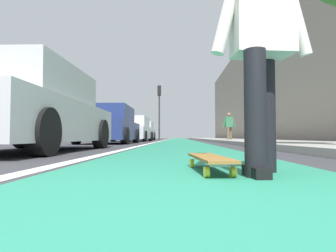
{
  "coord_description": "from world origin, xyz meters",
  "views": [
    {
      "loc": [
        -0.75,
        0.1,
        0.26
      ],
      "look_at": [
        8.51,
        0.42,
        0.63
      ],
      "focal_mm": 29.68,
      "sensor_mm": 36.0,
      "label": 1
    }
  ],
  "objects_px": {
    "parked_car_far": "(133,130)",
    "parked_car_end": "(142,131)",
    "parked_car_mid": "(109,126)",
    "skater_person": "(261,39)",
    "skateboard": "(209,159)",
    "parked_car_near": "(30,111)",
    "traffic_light": "(159,103)",
    "pedestrian_distant": "(229,125)"
  },
  "relations": [
    {
      "from": "skateboard",
      "to": "parked_car_end",
      "type": "distance_m",
      "value": 20.44
    },
    {
      "from": "parked_car_far",
      "to": "parked_car_end",
      "type": "distance_m",
      "value": 5.81
    },
    {
      "from": "skateboard",
      "to": "pedestrian_distant",
      "type": "relative_size",
      "value": 0.54
    },
    {
      "from": "parked_car_mid",
      "to": "pedestrian_distant",
      "type": "xyz_separation_m",
      "value": [
        4.54,
        -5.53,
        0.22
      ]
    },
    {
      "from": "skateboard",
      "to": "parked_car_end",
      "type": "relative_size",
      "value": 0.2
    },
    {
      "from": "skater_person",
      "to": "parked_car_mid",
      "type": "height_order",
      "value": "skater_person"
    },
    {
      "from": "parked_car_near",
      "to": "traffic_light",
      "type": "bearing_deg",
      "value": -3.76
    },
    {
      "from": "parked_car_mid",
      "to": "parked_car_end",
      "type": "distance_m",
      "value": 11.42
    },
    {
      "from": "skateboard",
      "to": "parked_car_near",
      "type": "relative_size",
      "value": 0.2
    },
    {
      "from": "skateboard",
      "to": "pedestrian_distant",
      "type": "distance_m",
      "value": 13.58
    },
    {
      "from": "parked_car_near",
      "to": "pedestrian_distant",
      "type": "bearing_deg",
      "value": -27.41
    },
    {
      "from": "parked_car_near",
      "to": "parked_car_mid",
      "type": "distance_m",
      "value": 6.0
    },
    {
      "from": "parked_car_near",
      "to": "pedestrian_distant",
      "type": "height_order",
      "value": "pedestrian_distant"
    },
    {
      "from": "parked_car_near",
      "to": "parked_car_end",
      "type": "xyz_separation_m",
      "value": [
        17.42,
        0.24,
        0.01
      ]
    },
    {
      "from": "parked_car_mid",
      "to": "pedestrian_distant",
      "type": "bearing_deg",
      "value": -50.61
    },
    {
      "from": "traffic_light",
      "to": "parked_car_end",
      "type": "bearing_deg",
      "value": 88.83
    },
    {
      "from": "skateboard",
      "to": "parked_car_end",
      "type": "xyz_separation_m",
      "value": [
        20.19,
        3.11,
        0.63
      ]
    },
    {
      "from": "skateboard",
      "to": "parked_car_mid",
      "type": "relative_size",
      "value": 0.21
    },
    {
      "from": "skater_person",
      "to": "traffic_light",
      "type": "height_order",
      "value": "traffic_light"
    },
    {
      "from": "skateboard",
      "to": "parked_car_mid",
      "type": "bearing_deg",
      "value": 18.51
    },
    {
      "from": "skater_person",
      "to": "pedestrian_distant",
      "type": "distance_m",
      "value": 13.64
    },
    {
      "from": "skater_person",
      "to": "parked_car_near",
      "type": "bearing_deg",
      "value": 47.81
    },
    {
      "from": "skater_person",
      "to": "parked_car_near",
      "type": "distance_m",
      "value": 4.35
    },
    {
      "from": "skater_person",
      "to": "parked_car_far",
      "type": "distance_m",
      "value": 14.89
    },
    {
      "from": "parked_car_near",
      "to": "parked_car_far",
      "type": "xyz_separation_m",
      "value": [
        11.61,
        0.03,
        -0.02
      ]
    },
    {
      "from": "parked_car_mid",
      "to": "parked_car_end",
      "type": "relative_size",
      "value": 0.95
    },
    {
      "from": "pedestrian_distant",
      "to": "skater_person",
      "type": "bearing_deg",
      "value": 170.52
    },
    {
      "from": "parked_car_end",
      "to": "pedestrian_distant",
      "type": "bearing_deg",
      "value": -140.34
    },
    {
      "from": "parked_car_mid",
      "to": "parked_car_end",
      "type": "height_order",
      "value": "parked_car_end"
    },
    {
      "from": "parked_car_mid",
      "to": "skateboard",
      "type": "bearing_deg",
      "value": -161.49
    },
    {
      "from": "skateboard",
      "to": "parked_car_far",
      "type": "height_order",
      "value": "parked_car_far"
    },
    {
      "from": "parked_car_far",
      "to": "parked_car_end",
      "type": "xyz_separation_m",
      "value": [
        5.81,
        0.21,
        0.03
      ]
    },
    {
      "from": "parked_car_end",
      "to": "parked_car_mid",
      "type": "bearing_deg",
      "value": -179.12
    },
    {
      "from": "parked_car_far",
      "to": "traffic_light",
      "type": "relative_size",
      "value": 0.94
    },
    {
      "from": "parked_car_mid",
      "to": "parked_car_far",
      "type": "height_order",
      "value": "parked_car_far"
    },
    {
      "from": "parked_car_mid",
      "to": "traffic_light",
      "type": "bearing_deg",
      "value": -6.04
    },
    {
      "from": "skater_person",
      "to": "pedestrian_distant",
      "type": "height_order",
      "value": "skater_person"
    },
    {
      "from": "parked_car_mid",
      "to": "parked_car_far",
      "type": "relative_size",
      "value": 0.99
    },
    {
      "from": "skateboard",
      "to": "skater_person",
      "type": "bearing_deg",
      "value": -113.41
    },
    {
      "from": "skateboard",
      "to": "traffic_light",
      "type": "bearing_deg",
      "value": 4.9
    },
    {
      "from": "skateboard",
      "to": "parked_car_far",
      "type": "distance_m",
      "value": 14.68
    },
    {
      "from": "skater_person",
      "to": "parked_car_end",
      "type": "distance_m",
      "value": 20.63
    }
  ]
}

